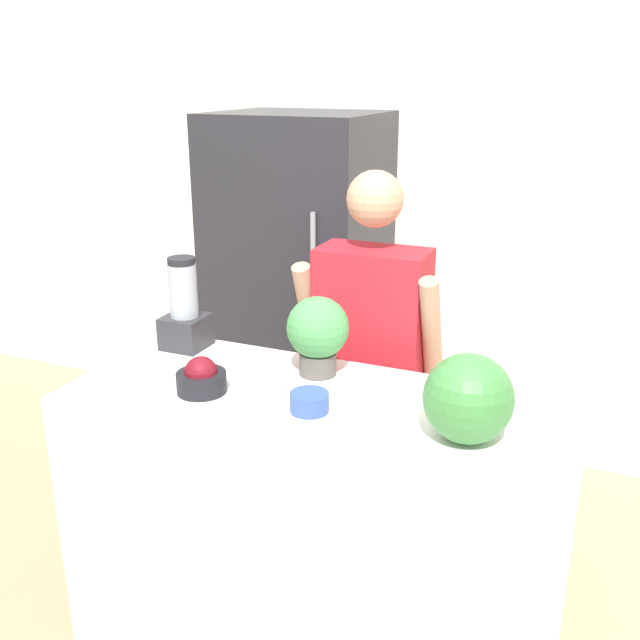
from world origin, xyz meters
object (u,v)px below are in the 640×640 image
watermelon (468,399)px  bowl_small_blue (309,402)px  person (370,373)px  refrigerator (300,291)px  potted_plant (318,332)px  bowl_cherries (201,378)px  blender (185,312)px  bowl_cream (266,385)px

watermelon → bowl_small_blue: 0.48m
person → watermelon: bearing=-52.9°
refrigerator → watermelon: bearing=-50.5°
potted_plant → refrigerator: bearing=117.7°
refrigerator → potted_plant: refrigerator is taller
refrigerator → bowl_small_blue: size_ratio=14.75×
watermelon → bowl_cherries: bearing=179.6°
refrigerator → potted_plant: 1.25m
bowl_small_blue → blender: size_ratio=0.35×
refrigerator → blender: refrigerator is taller
refrigerator → potted_plant: size_ratio=6.46×
blender → potted_plant: bearing=-4.0°
bowl_cream → blender: size_ratio=0.38×
refrigerator → bowl_cherries: size_ratio=10.94×
bowl_small_blue → person: bearing=92.8°
refrigerator → person: size_ratio=1.10×
bowl_small_blue → blender: bearing=154.3°
person → blender: person is taller
bowl_cherries → bowl_cream: bearing=9.4°
watermelon → bowl_cream: bearing=176.3°
person → blender: (-0.60, -0.35, 0.28)m
bowl_cream → bowl_small_blue: 0.16m
refrigerator → bowl_cherries: bearing=-78.0°
watermelon → bowl_cream: (-0.63, 0.04, -0.09)m
bowl_cherries → blender: 0.42m
person → bowl_cream: (-0.13, -0.62, 0.19)m
refrigerator → person: 0.94m
bowl_small_blue → potted_plant: bearing=108.2°
bowl_cherries → bowl_small_blue: bearing=1.3°
bowl_cream → bowl_small_blue: size_ratio=1.11×
blender → potted_plant: blender is taller
blender → bowl_cherries: bearing=-50.0°
bowl_small_blue → bowl_cherries: bearing=-178.7°
person → bowl_cherries: size_ratio=9.99×
bowl_cherries → bowl_small_blue: 0.37m
potted_plant → bowl_cream: bearing=-106.7°
bowl_cherries → bowl_small_blue: (0.37, 0.01, -0.02)m
watermelon → blender: bearing=163.9°
watermelon → potted_plant: (-0.56, 0.28, 0.01)m
refrigerator → blender: 1.07m
bowl_cherries → bowl_small_blue: size_ratio=1.35×
person → potted_plant: person is taller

